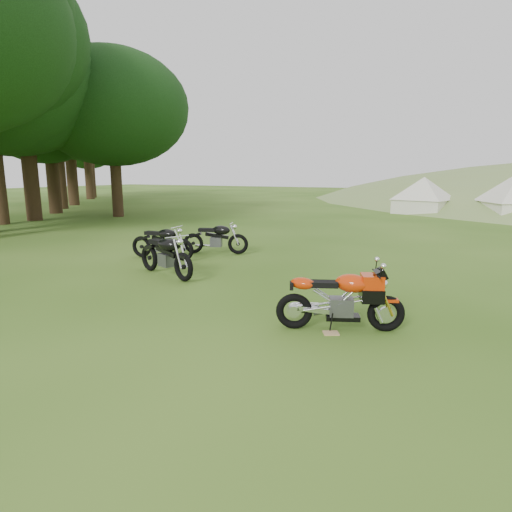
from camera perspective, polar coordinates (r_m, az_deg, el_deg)
The scene contains 8 objects.
ground at distance 6.81m, azimuth -0.13°, elevation -8.51°, with size 120.00×120.00×0.00m, color #2A5211.
treeline at distance 31.01m, azimuth -20.43°, elevation 6.14°, with size 28.00×32.00×14.00m, color black, non-canonical shape.
sport_motorcycle at distance 6.37m, azimuth 11.18°, elevation -5.10°, with size 1.78×0.44×1.07m, color #BF2C06, non-canonical shape.
plywood_board at distance 6.35m, azimuth 9.96°, elevation -10.09°, with size 0.22×0.18×0.02m, color tan.
vintage_moto_a at distance 11.66m, azimuth -12.44°, elevation 1.91°, with size 1.83×0.42×0.96m, color black, non-canonical shape.
vintage_moto_b at distance 9.73m, azimuth -12.01°, elevation 0.33°, with size 1.95×0.45×1.03m, color black, non-canonical shape.
vintage_moto_c at distance 12.20m, azimuth -5.43°, elevation 2.49°, with size 1.81×0.42×0.95m, color black, non-canonical shape.
tent_left at distance 26.20m, azimuth 21.41°, elevation 7.78°, with size 2.61×2.61×2.26m, color silver, non-canonical shape.
Camera 1 is at (3.00, -5.68, 2.28)m, focal length 30.00 mm.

